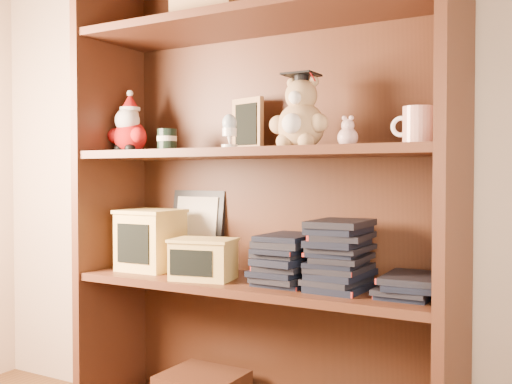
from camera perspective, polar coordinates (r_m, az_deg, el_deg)
bookcase at (r=1.86m, az=0.71°, el=-1.23°), size 1.20×0.35×1.60m
shelf_lower at (r=1.84m, az=-0.00°, el=-8.81°), size 1.14×0.33×0.02m
shelf_upper at (r=1.81m, az=-0.00°, el=3.71°), size 1.14×0.33×0.02m
santa_plush at (r=2.11m, az=-12.00°, el=5.91°), size 0.16×0.11×0.22m
teachers_tin at (r=2.01m, az=-8.47°, el=4.93°), size 0.07×0.07×0.07m
chalkboard_plaque at (r=1.97m, az=-0.80°, el=6.35°), size 0.13×0.09×0.17m
egg_cup at (r=1.78m, az=-2.54°, el=5.93°), size 0.05×0.05×0.10m
grad_teddy_bear at (r=1.74m, az=4.23°, el=6.97°), size 0.18×0.16×0.22m
pink_figurine at (r=1.69m, az=8.73°, el=5.42°), size 0.06×0.06×0.09m
teacher_mug at (r=1.63m, az=15.11°, el=6.10°), size 0.11×0.08×0.10m
certificate_frame at (r=2.11m, az=-5.63°, el=-3.48°), size 0.21×0.05×0.27m
treats_box at (r=2.06m, az=-9.99°, el=-4.47°), size 0.19×0.19×0.20m
pencils_box at (r=1.86m, az=-5.04°, el=-6.35°), size 0.22×0.17×0.13m
book_stack_left at (r=1.78m, az=3.03°, el=-6.44°), size 0.14×0.20×0.14m
book_stack_mid at (r=1.71m, az=8.04°, el=-5.98°), size 0.14×0.20×0.19m
book_stack_right at (r=1.65m, az=14.64°, el=-8.51°), size 0.14×0.20×0.06m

